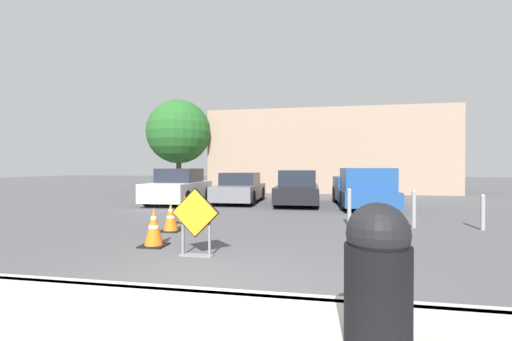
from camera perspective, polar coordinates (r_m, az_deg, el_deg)
name	(u,v)px	position (r m, az deg, el deg)	size (l,w,h in m)	color
ground_plane	(281,207)	(14.12, 4.24, -6.08)	(96.00, 96.00, 0.00)	#4C4C4F
sidewalk_strip	(152,335)	(3.64, -16.97, -24.79)	(24.24, 2.04, 0.14)	#ADAAA3
curb_lip	(192,295)	(4.50, -10.61, -19.71)	(24.24, 0.20, 0.14)	#ADAAA3
road_closed_sign	(195,220)	(6.39, -10.06, -8.08)	(0.91, 0.20, 1.25)	black
traffic_cone_nearest	(154,227)	(7.45, -16.67, -9.05)	(0.51, 0.51, 0.80)	black
traffic_cone_second	(171,217)	(9.04, -14.03, -7.58)	(0.50, 0.50, 0.73)	black
traffic_cone_third	(185,209)	(10.37, -11.79, -6.28)	(0.47, 0.47, 0.82)	black
parked_car_nearest	(179,187)	(15.97, -12.66, -2.72)	(2.00, 4.53, 1.57)	white
parked_car_second	(240,189)	(15.83, -2.70, -3.03)	(1.87, 4.15, 1.38)	slate
parked_car_third	(298,189)	(15.22, 6.95, -3.01)	(1.89, 4.51, 1.50)	black
pickup_truck	(363,190)	(14.54, 17.39, -3.07)	(2.21, 5.20, 1.60)	navy
trash_bin	(378,274)	(3.12, 19.62, -15.92)	(0.54, 0.54, 1.20)	black
bollard_nearest	(349,206)	(9.85, 15.28, -5.75)	(0.12, 0.12, 1.05)	gray
bollard_second	(414,208)	(10.13, 24.81, -5.69)	(0.12, 0.12, 1.02)	gray
bollard_third	(483,211)	(10.67, 33.60, -5.65)	(0.12, 0.12, 0.93)	gray
building_facade_backdrop	(327,152)	(23.75, 11.72, 3.01)	(15.29, 5.00, 5.31)	gray
street_tree_behind_lot	(179,132)	(22.67, -12.76, 6.30)	(4.08, 4.08, 5.96)	#513823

